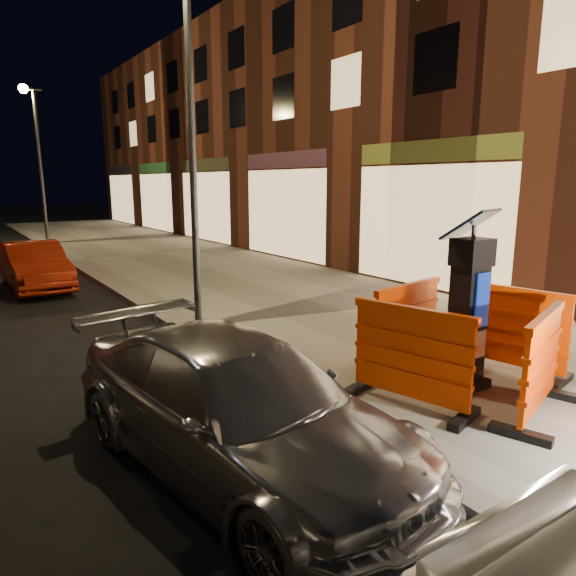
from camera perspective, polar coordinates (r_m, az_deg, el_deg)
ground_plane at (r=6.61m, az=-0.94°, el=-11.67°), size 120.00×120.00×0.00m
sidewalk at (r=8.49m, az=16.41°, el=-6.24°), size 6.00×60.00×0.15m
kerb at (r=6.58m, az=-0.94°, el=-11.07°), size 0.30×60.00×0.15m
parking_kiosk at (r=6.48m, az=19.40°, el=-1.89°), size 0.78×0.78×2.05m
barrier_front at (r=6.11m, az=26.29°, el=-7.69°), size 1.58×1.03×1.14m
barrier_back at (r=7.18m, az=13.09°, el=-3.97°), size 1.55×0.85×1.14m
barrier_kerbside at (r=5.89m, az=13.49°, el=-7.46°), size 0.96×1.57×1.14m
barrier_bldgside at (r=7.35m, az=23.63°, el=-4.28°), size 0.87×1.55×1.14m
car_silver at (r=5.12m, az=-5.45°, el=-19.14°), size 2.30×4.40×1.22m
car_red at (r=14.24m, az=-26.11°, el=-0.10°), size 1.30×3.58×1.17m
street_lamp_mid at (r=8.85m, az=-10.60°, el=14.95°), size 0.12×0.12×6.00m
street_lamp_far at (r=23.37m, az=-25.78°, el=11.89°), size 0.12×0.12×6.00m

